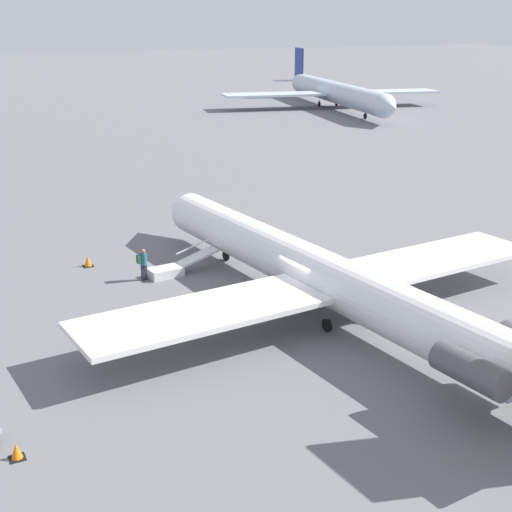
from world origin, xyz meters
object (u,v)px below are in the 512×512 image
at_px(airplane_main, 325,277).
at_px(boarding_stairs, 172,269).
at_px(airplane_far_left, 334,92).
at_px(passenger, 143,262).

height_order(airplane_main, boarding_stairs, airplane_main).
bearing_deg(airplane_main, boarding_stairs, 23.23).
bearing_deg(airplane_far_left, airplane_main, -19.89).
height_order(airplane_main, airplane_far_left, airplane_far_left).
xyz_separation_m(airplane_main, boarding_stairs, (8.44, 4.36, -1.52)).
distance_m(airplane_far_left, boarding_stairs, 79.71).
distance_m(airplane_far_left, passenger, 80.76).
xyz_separation_m(airplane_far_left, boarding_stairs, (-60.92, 51.35, -2.18)).
height_order(airplane_main, passenger, airplane_main).
relative_size(airplane_far_left, passenger, 25.90).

